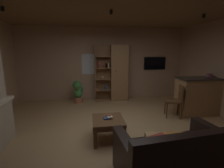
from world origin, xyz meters
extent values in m
cube|color=tan|center=(0.00, 0.00, -0.01)|extent=(6.32, 5.66, 0.02)
cube|color=tan|center=(0.00, 2.86, 1.37)|extent=(6.44, 0.06, 2.74)
cube|color=brown|center=(0.00, 0.00, 2.75)|extent=(6.32, 5.66, 0.02)
cube|color=white|center=(-0.48, 2.83, 1.37)|extent=(0.68, 0.01, 0.75)
cube|color=#997047|center=(0.57, 2.58, 1.04)|extent=(0.64, 0.38, 2.08)
cube|color=#997047|center=(-0.04, 2.76, 1.04)|extent=(0.59, 0.02, 2.08)
cube|color=#997047|center=(-0.32, 2.58, 1.04)|extent=(0.02, 0.38, 2.08)
sphere|color=black|center=(0.41, 2.37, 1.14)|extent=(0.04, 0.04, 0.04)
cube|color=#997047|center=(-0.04, 2.58, 0.01)|extent=(0.59, 0.38, 0.02)
cube|color=#997047|center=(-0.04, 2.58, 0.42)|extent=(0.59, 0.38, 0.02)
cube|color=#997047|center=(-0.04, 2.58, 0.83)|extent=(0.59, 0.38, 0.02)
cube|color=#997047|center=(-0.04, 2.58, 1.25)|extent=(0.59, 0.38, 0.02)
cube|color=#997047|center=(-0.04, 2.58, 1.66)|extent=(0.59, 0.38, 0.02)
cube|color=beige|center=(0.16, 2.52, 1.34)|extent=(0.03, 0.23, 0.17)
cube|color=brown|center=(0.08, 2.52, 1.37)|extent=(0.05, 0.23, 0.23)
cube|color=#2D4C8C|center=(0.05, 2.52, 0.51)|extent=(0.05, 0.23, 0.17)
cube|color=#B22D2D|center=(-0.17, 2.52, 1.38)|extent=(0.04, 0.23, 0.24)
cube|color=#B22D2D|center=(0.08, 2.52, 1.34)|extent=(0.05, 0.23, 0.16)
sphere|color=beige|center=(-0.05, 2.58, 0.88)|extent=(0.10, 0.10, 0.10)
cube|color=#997047|center=(2.71, 0.80, 0.52)|extent=(1.37, 0.59, 1.05)
cube|color=#2D2826|center=(2.71, 0.80, 1.07)|extent=(1.43, 0.65, 0.04)
cube|color=#995972|center=(2.95, 0.84, 1.14)|extent=(0.13, 0.13, 0.11)
cube|color=black|center=(0.63, -1.43, 0.21)|extent=(1.67, 1.02, 0.42)
cube|color=black|center=(0.67, -1.79, 0.63)|extent=(1.59, 0.31, 0.42)
cube|color=black|center=(1.35, -1.36, 0.34)|extent=(0.24, 0.87, 0.67)
cube|color=black|center=(-0.08, -1.51, 0.34)|extent=(0.24, 0.87, 0.67)
cube|color=tan|center=(0.41, -1.49, 0.53)|extent=(0.43, 0.22, 0.35)
cube|color=#C67F33|center=(0.69, -1.54, 0.52)|extent=(0.42, 0.22, 0.37)
cube|color=#AD3D2D|center=(0.22, -1.67, 0.56)|extent=(0.50, 0.33, 0.38)
cube|color=brown|center=(0.35, -1.59, 0.53)|extent=(0.49, 0.30, 0.31)
cube|color=brown|center=(-0.18, -0.30, 0.43)|extent=(0.64, 0.69, 0.05)
cube|color=brown|center=(-0.18, -0.30, 0.36)|extent=(0.57, 0.62, 0.08)
cube|color=brown|center=(-0.46, -0.61, 0.20)|extent=(0.07, 0.07, 0.40)
cube|color=brown|center=(0.10, -0.61, 0.20)|extent=(0.07, 0.07, 0.40)
cube|color=brown|center=(-0.46, 0.01, 0.20)|extent=(0.07, 0.07, 0.40)
cube|color=brown|center=(0.10, 0.01, 0.20)|extent=(0.07, 0.07, 0.40)
cube|color=#2D4C8C|center=(-0.21, -0.29, 0.47)|extent=(0.15, 0.13, 0.03)
cube|color=beige|center=(-0.14, -0.30, 0.49)|extent=(0.12, 0.11, 0.02)
cube|color=brown|center=(-0.16, -0.23, 0.51)|extent=(0.12, 0.10, 0.02)
cube|color=brown|center=(1.78, 0.67, 0.46)|extent=(0.53, 0.53, 0.04)
cube|color=brown|center=(1.96, 0.61, 0.70)|extent=(0.16, 0.39, 0.44)
cylinder|color=brown|center=(1.66, 0.90, 0.23)|extent=(0.04, 0.04, 0.46)
cylinder|color=brown|center=(1.55, 0.55, 0.23)|extent=(0.04, 0.04, 0.46)
cylinder|color=brown|center=(2.00, 0.79, 0.23)|extent=(0.04, 0.04, 0.46)
cylinder|color=brown|center=(1.89, 0.44, 0.23)|extent=(0.04, 0.04, 0.46)
cylinder|color=#B77051|center=(-0.96, 2.36, 0.11)|extent=(0.29, 0.29, 0.21)
sphere|color=#3D7F3D|center=(-0.96, 2.37, 0.33)|extent=(0.31, 0.31, 0.31)
sphere|color=#3D7F3D|center=(-0.93, 2.40, 0.49)|extent=(0.28, 0.28, 0.28)
sphere|color=#3D7F3D|center=(-0.99, 2.35, 0.66)|extent=(0.32, 0.32, 0.32)
cube|color=black|center=(2.07, 2.80, 1.38)|extent=(0.89, 0.05, 0.50)
cube|color=black|center=(2.07, 2.77, 1.38)|extent=(0.85, 0.01, 0.46)
cylinder|color=black|center=(-2.24, 0.32, 2.67)|extent=(0.07, 0.07, 0.09)
cylinder|color=black|center=(-0.04, 0.28, 2.67)|extent=(0.07, 0.07, 0.09)
cylinder|color=black|center=(2.22, 0.34, 2.67)|extent=(0.07, 0.07, 0.09)
camera|label=1|loc=(-0.54, -3.43, 1.81)|focal=26.00mm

